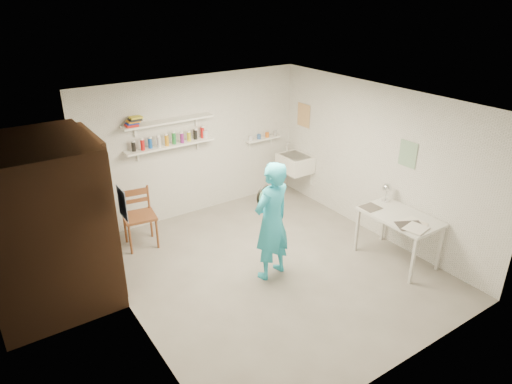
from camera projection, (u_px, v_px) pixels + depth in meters
floor at (272, 268)px, 6.56m from camera, size 4.00×4.50×0.02m
ceiling at (274, 102)px, 5.56m from camera, size 4.00×4.50×0.02m
wall_back at (195, 147)px, 7.77m from camera, size 4.00×0.02×2.40m
wall_front at (411, 273)px, 4.35m from camera, size 4.00×0.02×2.40m
wall_left at (126, 234)px, 5.04m from camera, size 0.02×4.50×2.40m
wall_right at (377, 162)px, 7.08m from camera, size 0.02×4.50×2.40m
doorway_recess at (101, 214)px, 5.92m from camera, size 0.02×0.90×2.00m
corridor_box at (42, 225)px, 5.54m from camera, size 1.40×1.50×2.10m
door_lintel at (91, 136)px, 5.50m from camera, size 0.06×1.05×0.10m
door_jamb_near at (115, 229)px, 5.56m from camera, size 0.06×0.10×2.00m
door_jamb_far at (92, 200)px, 6.31m from camera, size 0.06×0.10×2.00m
shelf_lower at (170, 145)px, 7.35m from camera, size 1.50×0.22×0.03m
shelf_upper at (169, 121)px, 7.19m from camera, size 1.50×0.22×0.03m
ledge_shelf at (263, 139)px, 8.42m from camera, size 0.70×0.14×0.03m
poster_left at (122, 204)px, 4.94m from camera, size 0.01×0.28×0.36m
poster_right_a at (304, 115)px, 8.28m from camera, size 0.01×0.34×0.42m
poster_right_b at (408, 154)px, 6.53m from camera, size 0.01×0.30×0.38m
belfast_sink at (295, 163)px, 8.44m from camera, size 0.48×0.60×0.30m
man at (272, 221)px, 6.07m from camera, size 0.68×0.52×1.68m
wall_clock at (265, 196)px, 6.14m from camera, size 0.30×0.10×0.30m
wooden_chair at (139, 216)px, 6.93m from camera, size 0.53×0.51×1.00m
work_table at (397, 238)px, 6.61m from camera, size 0.66×1.11×0.74m
desk_lamp at (387, 188)px, 6.79m from camera, size 0.14×0.14×0.14m
spray_cans at (170, 140)px, 7.31m from camera, size 1.32×0.06×0.17m
book_stack at (134, 122)px, 6.87m from camera, size 0.26×0.14×0.14m
ledge_pots at (263, 136)px, 8.39m from camera, size 0.48×0.07×0.09m
papers at (401, 215)px, 6.45m from camera, size 0.30×0.22×0.02m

